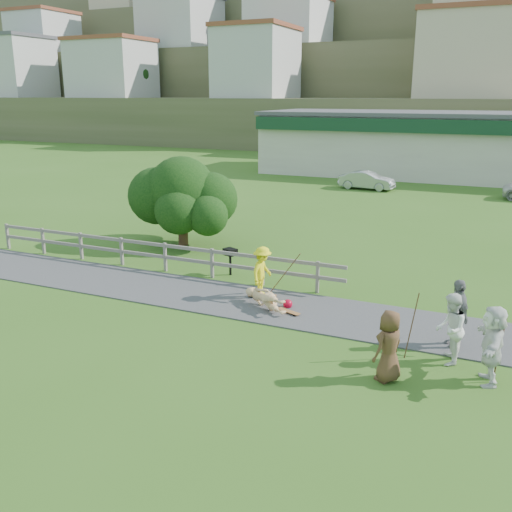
% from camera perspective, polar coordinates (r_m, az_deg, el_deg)
% --- Properties ---
extents(ground, '(260.00, 260.00, 0.00)m').
position_cam_1_polar(ground, '(17.22, -3.73, -6.13)').
color(ground, '#35611B').
rests_on(ground, ground).
extents(path, '(34.00, 3.00, 0.04)m').
position_cam_1_polar(path, '(18.46, -1.57, -4.49)').
color(path, '#3C3C3E').
rests_on(path, ground).
extents(fence, '(15.05, 0.10, 1.10)m').
position_cam_1_polar(fence, '(21.97, -10.44, 0.51)').
color(fence, '#605D55').
rests_on(fence, ground).
extents(strip_mall, '(32.50, 10.75, 5.10)m').
position_cam_1_polar(strip_mall, '(49.31, 20.28, 10.41)').
color(strip_mall, '#BEB5A7').
rests_on(strip_mall, ground).
extents(hillside, '(220.00, 67.00, 47.50)m').
position_cam_1_polar(hillside, '(105.97, 21.19, 19.17)').
color(hillside, '#474E2D').
rests_on(hillside, ground).
extents(skater_rider, '(0.66, 1.09, 1.65)m').
position_cam_1_polar(skater_rider, '(18.45, 0.63, -1.86)').
color(skater_rider, yellow).
rests_on(skater_rider, ground).
extents(skater_fallen, '(1.37, 1.77, 0.67)m').
position_cam_1_polar(skater_fallen, '(17.70, 0.98, -4.32)').
color(skater_fallen, '#DEB17A').
rests_on(skater_fallen, ground).
extents(spectator_a, '(0.75, 0.92, 1.81)m').
position_cam_1_polar(spectator_a, '(14.85, 18.86, -6.92)').
color(spectator_a, white).
rests_on(spectator_a, ground).
extents(spectator_b, '(0.92, 1.18, 1.87)m').
position_cam_1_polar(spectator_b, '(15.84, 19.46, -5.44)').
color(spectator_b, slate).
rests_on(spectator_b, ground).
extents(spectator_c, '(0.87, 1.00, 1.72)m').
position_cam_1_polar(spectator_c, '(13.62, 13.15, -8.77)').
color(spectator_c, brown).
rests_on(spectator_c, ground).
extents(spectator_d, '(0.77, 1.81, 1.89)m').
position_cam_1_polar(spectator_d, '(14.19, 22.54, -8.21)').
color(spectator_d, silver).
rests_on(spectator_d, ground).
extents(car_silver, '(3.93, 1.62, 1.27)m').
position_cam_1_polar(car_silver, '(41.06, 11.02, 7.44)').
color(car_silver, '#A1A4A9').
rests_on(car_silver, ground).
extents(tree, '(4.78, 4.78, 3.06)m').
position_cam_1_polar(tree, '(25.23, -7.38, 4.51)').
color(tree, black).
rests_on(tree, ground).
extents(bbq, '(0.56, 0.50, 1.01)m').
position_cam_1_polar(bbq, '(20.99, -2.58, -0.59)').
color(bbq, black).
rests_on(bbq, ground).
extents(longboard_rider, '(0.96, 0.49, 0.10)m').
position_cam_1_polar(longboard_rider, '(18.70, 0.63, -4.11)').
color(longboard_rider, '#996332').
rests_on(longboard_rider, ground).
extents(longboard_fallen, '(0.82, 0.45, 0.09)m').
position_cam_1_polar(longboard_fallen, '(17.43, 3.27, -5.68)').
color(longboard_fallen, '#996332').
rests_on(longboard_fallen, ground).
extents(helmet, '(0.29, 0.29, 0.29)m').
position_cam_1_polar(helmet, '(17.86, 3.19, -4.80)').
color(helmet, '#B20622').
rests_on(helmet, ground).
extents(pole_rider, '(0.03, 0.03, 1.91)m').
position_cam_1_polar(pole_rider, '(18.55, 2.83, -1.36)').
color(pole_rider, '#503220').
rests_on(pole_rider, ground).
extents(pole_spec_left, '(0.03, 0.03, 1.79)m').
position_cam_1_polar(pole_spec_left, '(14.79, 15.30, -6.74)').
color(pole_spec_left, '#503220').
rests_on(pole_spec_left, ground).
extents(pole_spec_right, '(0.03, 0.03, 1.70)m').
position_cam_1_polar(pole_spec_right, '(14.29, 23.20, -8.52)').
color(pole_spec_right, '#503220').
rests_on(pole_spec_right, ground).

